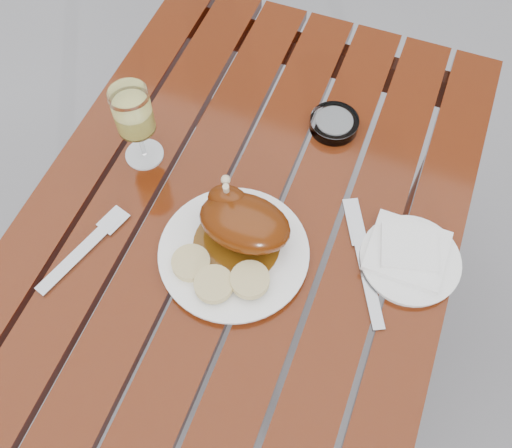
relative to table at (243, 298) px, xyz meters
The scene contains 11 objects.
ground 0.38m from the table, ahead, with size 60.00×60.00×0.00m, color slate.
table is the anchor object (origin of this frame).
dinner_plate 0.39m from the table, 75.87° to the right, with size 0.27×0.27×0.02m, color white.
roast_duck 0.44m from the table, 57.35° to the right, with size 0.17×0.16×0.12m.
bread_dumplings 0.42m from the table, 84.60° to the right, with size 0.18×0.10×0.02m.
wine_glass 0.53m from the table, 161.84° to the left, with size 0.08×0.08×0.18m, color #F8F370.
side_plate 0.50m from the table, ahead, with size 0.18×0.18×0.01m, color white.
napkin 0.50m from the table, ahead, with size 0.14×0.13×0.01m, color white.
ashtray 0.49m from the table, 70.61° to the left, with size 0.10×0.10×0.03m, color #B2B7BC.
fork 0.48m from the table, 145.92° to the right, with size 0.02×0.19×0.01m, color gray.
knife 0.45m from the table, ahead, with size 0.02×0.22×0.01m, color gray.
Camera 1 is at (0.22, -0.49, 1.68)m, focal length 40.00 mm.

